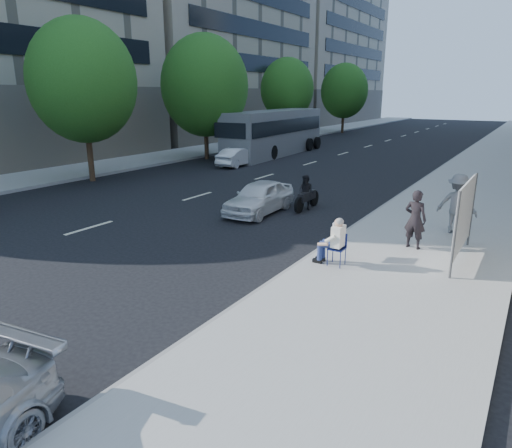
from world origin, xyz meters
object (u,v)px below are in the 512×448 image
Objects in this scene: pedestrian_woman at (415,219)px; white_sedan_mid at (237,157)px; jogger at (457,204)px; protest_banner at (464,216)px; motorcycle at (306,194)px; seated_protester at (334,238)px; white_sedan_near at (259,197)px; bus at (275,133)px.

pedestrian_woman is 17.73m from white_sedan_mid.
jogger is 2.39m from pedestrian_woman.
white_sedan_mid is (-14.59, 8.85, -0.54)m from jogger.
motorcycle is at bearing 151.66° from protest_banner.
seated_protester is at bearing -143.02° from protest_banner.
jogger is at bearing 64.49° from seated_protester.
bus reaches higher than white_sedan_near.
seated_protester is 18.36m from white_sedan_mid.
pedestrian_woman is at bearing -52.89° from bus.
motorcycle is 0.17× the size of bus.
jogger reaches higher than pedestrian_woman.
bus reaches higher than seated_protester.
white_sedan_mid is 1.73× the size of motorcycle.
motorcycle is at bearing -24.02° from pedestrian_woman.
jogger is 0.64× the size of protest_banner.
pedestrian_woman is 22.74m from bus.
pedestrian_woman is (1.49, 2.51, 0.15)m from seated_protester.
bus is at bearing -42.84° from pedestrian_woman.
seated_protester is at bearing 70.56° from jogger.
white_sedan_near is 0.31× the size of bus.
white_sedan_near is at bearing 11.56° from jogger.
bus is (-0.78, 6.33, 1.05)m from white_sedan_mid.
protest_banner is 7.91m from white_sedan_near.
jogger is at bearing 101.83° from protest_banner.
pedestrian_woman reaches higher than seated_protester.
jogger is at bearing -47.46° from bus.
white_sedan_near is at bearing -6.78° from pedestrian_woman.
white_sedan_near is 1.96m from motorcycle.
motorcycle is at bearing -59.09° from bus.
white_sedan_mid is at bearing 142.81° from protest_banner.
protest_banner is 0.87× the size of white_sedan_mid.
protest_banner is at bearing 36.98° from seated_protester.
seated_protester is 3.57m from protest_banner.
white_sedan_near is (-7.07, -0.68, -0.49)m from jogger.
white_sedan_near is 12.14m from white_sedan_mid.
jogger is at bearing -101.85° from pedestrian_woman.
bus reaches higher than pedestrian_woman.
jogger is 7.12m from white_sedan_near.
bus is (-15.37, 15.18, 0.51)m from jogger.
jogger is at bearing -7.51° from motorcycle.
pedestrian_woman is 1.44m from protest_banner.
white_sedan_mid is (-15.14, 11.49, -0.82)m from protest_banner.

